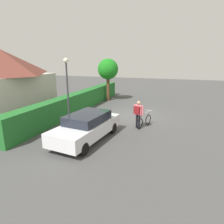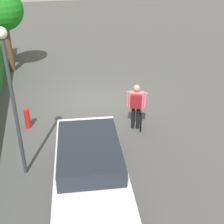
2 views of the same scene
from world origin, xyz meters
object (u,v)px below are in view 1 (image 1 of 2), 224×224
tree_kerbside (108,70)px  fire_hydrant (89,112)px  bicycle (144,121)px  street_lamp (67,84)px  parked_car_near (87,126)px  person_rider (138,112)px

tree_kerbside → fire_hydrant: bearing=-171.8°
bicycle → street_lamp: (-1.96, 4.14, 2.33)m
bicycle → tree_kerbside: size_ratio=0.40×
parked_car_near → person_rider: 3.42m
person_rider → street_lamp: street_lamp is taller
bicycle → fire_hydrant: 4.14m
person_rider → tree_kerbside: tree_kerbside is taller
bicycle → fire_hydrant: size_ratio=2.08×
parked_car_near → tree_kerbside: bearing=14.6°
parked_car_near → bicycle: 3.92m
street_lamp → parked_car_near: bearing=-122.5°
parked_car_near → tree_kerbside: 10.51m
street_lamp → tree_kerbside: (8.81, 0.85, 0.39)m
street_lamp → tree_kerbside: bearing=5.5°
parked_car_near → street_lamp: street_lamp is taller
parked_car_near → person_rider: person_rider is taller
parked_car_near → bicycle: parked_car_near is taller
parked_car_near → person_rider: (2.70, -2.09, 0.28)m
fire_hydrant → street_lamp: bearing=178.9°
person_rider → tree_kerbside: 8.84m
parked_car_near → street_lamp: bearing=57.5°
parked_car_near → tree_kerbside: size_ratio=1.11×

